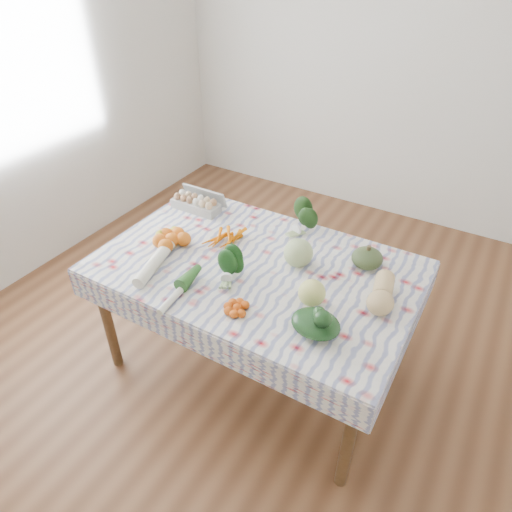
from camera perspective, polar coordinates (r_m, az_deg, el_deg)
ground at (r=2.93m, az=-0.00°, el=-13.12°), size 4.50×4.50×0.00m
wall_back at (r=4.11m, az=17.62°, el=22.99°), size 4.00×0.04×2.80m
dining_table at (r=2.46m, az=-0.00°, el=-2.68°), size 1.60×1.00×0.75m
tablecloth at (r=2.41m, az=-0.00°, el=-1.23°), size 1.66×1.06×0.01m
egg_carton at (r=2.90m, az=-7.55°, el=6.48°), size 0.31×0.13×0.08m
carrot_bunch at (r=2.57m, az=-3.85°, el=1.99°), size 0.22×0.20×0.04m
kale_bunch at (r=2.64m, az=5.94°, el=4.33°), size 0.21×0.19×0.15m
kabocha_squash at (r=2.44m, az=13.73°, el=-0.25°), size 0.19×0.19×0.11m
cabbage at (r=2.37m, az=5.32°, el=0.39°), size 0.19×0.19×0.15m
butternut_squash at (r=2.22m, az=15.52°, el=-4.36°), size 0.17×0.29×0.12m
orange_cluster at (r=2.57m, az=-10.49°, el=2.02°), size 0.34×0.34×0.09m
broccoli at (r=2.29m, az=-3.63°, el=-1.71°), size 0.20×0.20×0.11m
mandarin_cluster at (r=2.12m, az=-2.40°, el=-6.44°), size 0.18×0.18×0.04m
grapefruit at (r=2.15m, az=7.00°, el=-4.58°), size 0.17×0.17×0.13m
spinach_bag at (r=2.02m, az=7.46°, el=-8.39°), size 0.24×0.20×0.10m
daikon at (r=2.45m, az=-12.23°, el=-0.40°), size 0.17×0.45×0.06m
leek at (r=2.24m, az=-9.52°, el=-4.28°), size 0.07×0.34×0.04m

